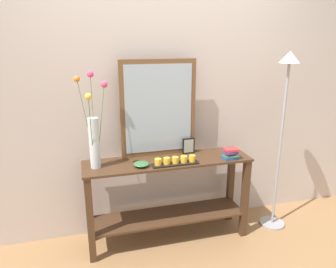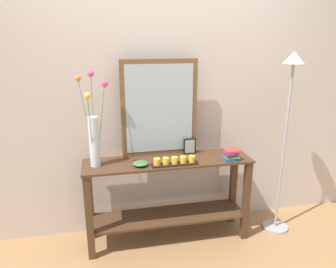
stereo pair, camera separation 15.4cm
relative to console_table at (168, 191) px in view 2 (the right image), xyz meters
The scene contains 10 objects.
ground_plane 0.49m from the console_table, ahead, with size 7.00×6.00×0.02m, color #997047.
wall_back 0.92m from the console_table, 90.00° to the left, with size 6.40×0.08×2.70m, color beige.
console_table is the anchor object (origin of this frame).
mirror_leaning 0.73m from the console_table, 105.76° to the left, with size 0.67×0.03×0.84m.
tall_vase_left 0.84m from the console_table, behind, with size 0.25×0.26×0.77m.
candle_tray 0.34m from the console_table, 74.86° to the right, with size 0.39×0.09×0.07m.
picture_frame_small 0.44m from the console_table, 25.84° to the left, with size 0.11×0.01×0.15m.
decorative_bowl 0.41m from the console_table, 161.64° to the right, with size 0.13×0.13×0.04m.
book_stack 0.64m from the console_table, 12.22° to the right, with size 0.14×0.10×0.10m.
floor_lamp 1.25m from the console_table, ahead, with size 0.24×0.24×1.68m.
Camera 2 is at (-0.52, -2.49, 1.77)m, focal length 33.71 mm.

